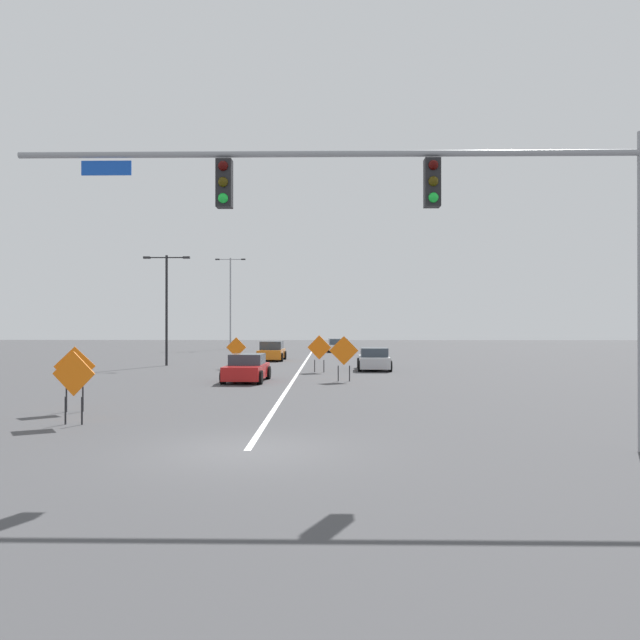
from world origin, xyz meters
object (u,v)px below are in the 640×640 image
at_px(construction_sign_median_near, 236,349).
at_px(car_orange_mid, 272,351).
at_px(car_silver_distant, 374,359).
at_px(car_white_near, 338,346).
at_px(street_lamp_mid_left, 167,300).
at_px(construction_sign_right_lane, 319,349).
at_px(construction_sign_left_lane, 74,378).
at_px(construction_sign_right_shoulder, 344,353).
at_px(car_red_passing, 247,369).
at_px(construction_sign_left_shoulder, 75,370).
at_px(traffic_signal_assembly, 428,209).
at_px(street_lamp_near_right, 230,296).

height_order(construction_sign_median_near, car_orange_mid, construction_sign_median_near).
bearing_deg(car_silver_distant, car_white_near, 94.61).
xyz_separation_m(car_white_near, car_silver_distant, (1.89, -23.41, 0.03)).
relative_size(street_lamp_mid_left, car_white_near, 1.69).
distance_m(street_lamp_mid_left, construction_sign_right_lane, 11.88).
bearing_deg(construction_sign_left_lane, construction_sign_right_lane, 70.80).
distance_m(construction_sign_right_shoulder, construction_sign_right_lane, 5.66).
height_order(construction_sign_median_near, car_red_passing, construction_sign_median_near).
height_order(car_white_near, car_silver_distant, car_silver_distant).
height_order(construction_sign_left_lane, car_silver_distant, construction_sign_left_lane).
bearing_deg(construction_sign_left_shoulder, car_orange_mid, 82.42).
distance_m(car_orange_mid, car_white_near, 14.90).
xyz_separation_m(traffic_signal_assembly, construction_sign_right_shoulder, (-1.47, 16.40, -3.89)).
xyz_separation_m(construction_sign_median_near, car_silver_distant, (8.39, -0.99, -0.58)).
relative_size(construction_sign_right_lane, car_orange_mid, 0.51).
distance_m(construction_sign_right_shoulder, car_silver_distant, 7.70).
bearing_deg(car_red_passing, construction_sign_median_near, 101.88).
distance_m(construction_sign_left_lane, car_silver_distant, 22.52).
bearing_deg(street_lamp_mid_left, construction_sign_left_lane, -81.16).
bearing_deg(car_silver_distant, car_red_passing, -131.28).
bearing_deg(construction_sign_left_shoulder, traffic_signal_assembly, -30.30).
distance_m(construction_sign_median_near, construction_sign_left_shoulder, 18.99).
distance_m(construction_sign_left_lane, construction_sign_right_shoulder, 15.04).
distance_m(traffic_signal_assembly, car_orange_mid, 34.17).
xyz_separation_m(construction_sign_left_shoulder, car_red_passing, (4.03, 10.35, -0.71)).
relative_size(construction_sign_median_near, construction_sign_right_shoulder, 0.88).
height_order(construction_sign_left_lane, car_orange_mid, construction_sign_left_lane).
height_order(street_lamp_mid_left, car_orange_mid, street_lamp_mid_left).
relative_size(traffic_signal_assembly, construction_sign_right_lane, 6.53).
xyz_separation_m(construction_sign_median_near, construction_sign_right_lane, (5.16, -2.88, 0.11)).
relative_size(construction_sign_left_lane, construction_sign_left_shoulder, 0.98).
distance_m(street_lamp_mid_left, car_silver_distant, 14.31).
relative_size(construction_sign_left_lane, construction_sign_right_lane, 0.96).
height_order(traffic_signal_assembly, car_white_near, traffic_signal_assembly).
bearing_deg(car_red_passing, traffic_signal_assembly, -69.40).
bearing_deg(street_lamp_mid_left, car_orange_mid, 42.77).
height_order(street_lamp_mid_left, construction_sign_left_lane, street_lamp_mid_left).
height_order(street_lamp_near_right, car_orange_mid, street_lamp_near_right).
bearing_deg(car_red_passing, street_lamp_mid_left, 121.46).
bearing_deg(traffic_signal_assembly, construction_sign_right_shoulder, 95.13).
xyz_separation_m(construction_sign_left_shoulder, car_white_near, (8.75, 41.29, -0.71)).
height_order(street_lamp_near_right, construction_sign_median_near, street_lamp_near_right).
bearing_deg(street_lamp_near_right, car_orange_mid, -72.76).
bearing_deg(construction_sign_left_shoulder, car_red_passing, 68.71).
distance_m(construction_sign_median_near, car_silver_distant, 8.47).
bearing_deg(car_orange_mid, construction_sign_right_shoulder, -73.29).
relative_size(traffic_signal_assembly, car_white_near, 3.20).
distance_m(construction_sign_median_near, car_white_near, 23.36).
relative_size(construction_sign_left_lane, car_white_near, 0.47).
xyz_separation_m(traffic_signal_assembly, construction_sign_left_shoulder, (-10.16, 5.94, -3.96)).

